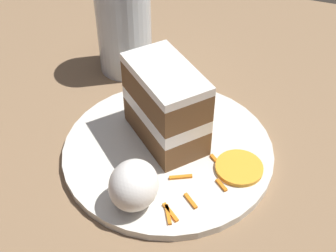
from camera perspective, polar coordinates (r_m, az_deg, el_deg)
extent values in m
plane|color=black|center=(0.59, 5.76, -5.99)|extent=(6.00, 6.00, 0.00)
cube|color=#846647|center=(0.58, 5.86, -5.00)|extent=(0.91, 1.08, 0.03)
cylinder|color=silver|center=(0.57, 0.00, -2.99)|extent=(0.25, 0.25, 0.01)
cube|color=brown|center=(0.57, -0.27, 0.13)|extent=(0.12, 0.12, 0.04)
cube|color=white|center=(0.55, -0.28, 2.19)|extent=(0.12, 0.12, 0.02)
cube|color=brown|center=(0.53, -0.29, 4.39)|extent=(0.12, 0.12, 0.04)
cube|color=white|center=(0.52, -0.29, 6.40)|extent=(0.12, 0.12, 0.01)
ellipsoid|color=white|center=(0.49, -4.20, -7.21)|extent=(0.06, 0.05, 0.05)
cylinder|color=orange|center=(0.55, 8.66, -5.05)|extent=(0.06, 0.06, 0.01)
cube|color=orange|center=(0.53, 1.56, -6.23)|extent=(0.02, 0.03, 0.00)
cube|color=orange|center=(0.55, 5.52, -3.97)|extent=(0.01, 0.01, 0.00)
cube|color=orange|center=(0.51, 2.77, -9.11)|extent=(0.02, 0.02, 0.00)
cube|color=orange|center=(0.53, 6.53, -7.18)|extent=(0.02, 0.02, 0.00)
cube|color=orange|center=(0.50, 0.29, -10.47)|extent=(0.02, 0.02, 0.00)
cube|color=orange|center=(0.50, 0.02, -10.74)|extent=(0.02, 0.02, 0.00)
cylinder|color=silver|center=(0.68, -5.38, 11.99)|extent=(0.08, 0.08, 0.14)
cylinder|color=silver|center=(0.70, -5.15, 8.82)|extent=(0.07, 0.07, 0.05)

